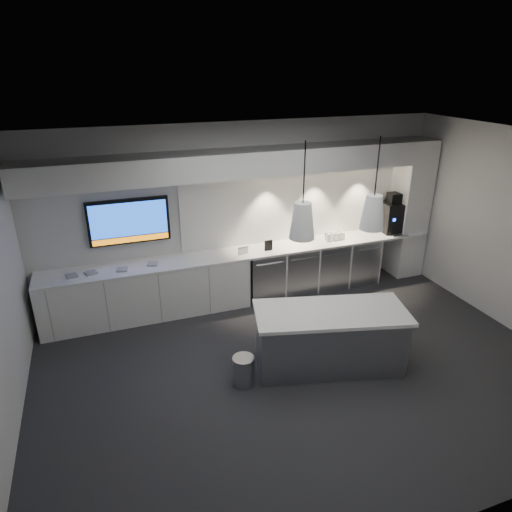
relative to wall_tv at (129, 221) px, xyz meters
name	(u,v)px	position (x,y,z in m)	size (l,w,h in m)	color
floor	(302,369)	(1.90, -2.45, -1.56)	(7.00, 7.00, 0.00)	#28292B
ceiling	(313,146)	(1.90, -2.45, 1.44)	(7.00, 7.00, 0.00)	black
wall_back	(243,212)	(1.90, 0.05, -0.06)	(7.00, 7.00, 0.00)	silver
wall_front	(451,399)	(1.90, -4.95, -0.06)	(7.00, 7.00, 0.00)	silver
back_counter	(250,252)	(1.90, -0.27, -0.68)	(6.80, 0.65, 0.04)	white
left_base_cabinets	(148,292)	(0.15, -0.27, -1.13)	(3.30, 0.63, 0.86)	white
fridge_unit_a	(263,274)	(2.15, -0.27, -1.13)	(0.60, 0.61, 0.85)	#9C9FA5
fridge_unit_b	(296,269)	(2.78, -0.27, -1.13)	(0.60, 0.61, 0.85)	#9C9FA5
fridge_unit_c	(327,264)	(3.41, -0.27, -1.13)	(0.60, 0.61, 0.85)	#9C9FA5
fridge_unit_d	(357,259)	(4.04, -0.27, -1.13)	(0.60, 0.61, 0.85)	#9C9FA5
backsplash	(307,202)	(3.10, 0.03, -0.01)	(4.60, 0.03, 1.30)	white
soffit	(249,162)	(1.90, -0.25, 0.84)	(6.90, 0.60, 0.40)	white
column	(409,209)	(5.10, -0.25, -0.26)	(0.55, 0.55, 2.60)	white
wall_tv	(129,221)	(0.00, 0.00, 0.00)	(1.25, 0.07, 0.72)	black
island	(329,338)	(2.27, -2.47, -1.13)	(2.15, 1.32, 0.85)	#9C9FA5
bin	(244,371)	(1.06, -2.46, -1.36)	(0.28, 0.28, 0.40)	#9C9FA5
coffee_machine	(393,216)	(4.74, -0.25, -0.36)	(0.45, 0.61, 0.74)	black
sign_black	(268,245)	(2.21, -0.35, -0.57)	(0.14, 0.02, 0.18)	black
sign_white	(243,250)	(1.75, -0.38, -0.59)	(0.18, 0.02, 0.14)	white
cup_cluster	(335,236)	(3.51, -0.29, -0.59)	(0.35, 0.17, 0.14)	white
tray_a	(72,276)	(-0.93, -0.32, -0.65)	(0.16, 0.16, 0.03)	#9D9D9D
tray_b	(91,273)	(-0.66, -0.30, -0.65)	(0.16, 0.16, 0.03)	#9D9D9D
tray_c	(122,269)	(-0.20, -0.34, -0.65)	(0.16, 0.16, 0.03)	#9D9D9D
tray_d	(153,264)	(0.27, -0.29, -0.65)	(0.16, 0.16, 0.03)	#9D9D9D
pendant_left	(302,221)	(1.79, -2.47, 0.59)	(0.30, 0.30, 1.13)	white
pendant_right	(373,212)	(2.75, -2.47, 0.59)	(0.30, 0.30, 1.13)	white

